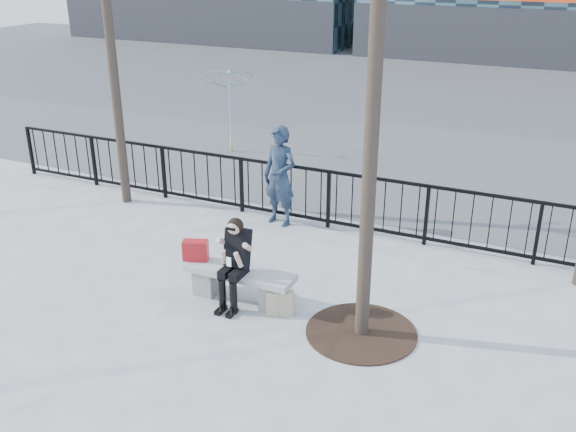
% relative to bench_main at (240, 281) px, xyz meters
% --- Properties ---
extents(ground, '(120.00, 120.00, 0.00)m').
position_rel_bench_main_xyz_m(ground, '(0.00, 0.00, -0.30)').
color(ground, gray).
rests_on(ground, ground).
extents(street_surface, '(60.00, 23.00, 0.01)m').
position_rel_bench_main_xyz_m(street_surface, '(0.00, 15.00, -0.30)').
color(street_surface, '#474747').
rests_on(street_surface, ground).
extents(railing, '(14.00, 0.06, 1.10)m').
position_rel_bench_main_xyz_m(railing, '(0.00, 3.00, 0.25)').
color(railing, black).
rests_on(railing, ground).
extents(tree_grate, '(1.50, 1.50, 0.02)m').
position_rel_bench_main_xyz_m(tree_grate, '(1.90, -0.10, -0.29)').
color(tree_grate, black).
rests_on(tree_grate, ground).
extents(bench_main, '(1.65, 0.46, 0.49)m').
position_rel_bench_main_xyz_m(bench_main, '(0.00, 0.00, 0.00)').
color(bench_main, slate).
rests_on(bench_main, ground).
extents(seated_woman, '(0.50, 0.64, 1.34)m').
position_rel_bench_main_xyz_m(seated_woman, '(0.00, -0.16, 0.37)').
color(seated_woman, black).
rests_on(seated_woman, ground).
extents(handbag, '(0.41, 0.30, 0.31)m').
position_rel_bench_main_xyz_m(handbag, '(-0.75, 0.02, 0.34)').
color(handbag, '#AF1519').
rests_on(handbag, bench_main).
extents(shopping_bag, '(0.40, 0.26, 0.36)m').
position_rel_bench_main_xyz_m(shopping_bag, '(0.70, -0.11, -0.12)').
color(shopping_bag, beige).
rests_on(shopping_bag, ground).
extents(standing_man, '(0.75, 0.57, 1.85)m').
position_rel_bench_main_xyz_m(standing_man, '(-0.68, 2.80, 0.63)').
color(standing_man, black).
rests_on(standing_man, ground).
extents(vendor_umbrella, '(2.33, 2.37, 2.11)m').
position_rel_bench_main_xyz_m(vendor_umbrella, '(-3.74, 6.33, 0.76)').
color(vendor_umbrella, '#D8EB34').
rests_on(vendor_umbrella, ground).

